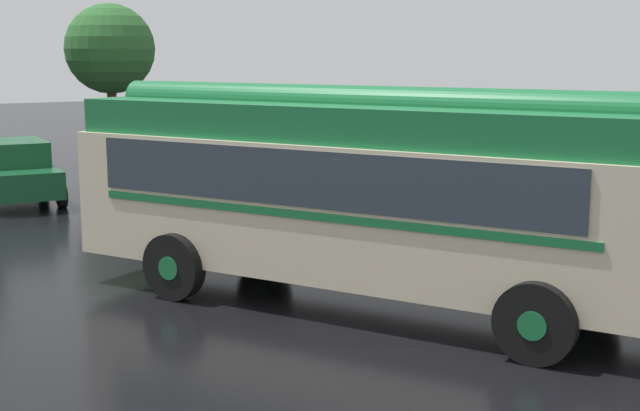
% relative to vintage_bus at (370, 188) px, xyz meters
% --- Properties ---
extents(ground_plane, '(120.00, 120.00, 0.00)m').
position_rel_vintage_bus_xyz_m(ground_plane, '(0.15, 0.51, -1.89)').
color(ground_plane, black).
extents(vintage_bus, '(6.94, 10.04, 3.49)m').
position_rel_vintage_bus_xyz_m(vintage_bus, '(0.00, 0.00, 0.00)').
color(vintage_bus, beige).
rests_on(vintage_bus, ground).
extents(car_mid_left, '(2.16, 4.30, 1.66)m').
position_rel_vintage_bus_xyz_m(car_mid_left, '(-2.53, 13.03, -1.05)').
color(car_mid_left, '#144C28').
rests_on(car_mid_left, ground).
extents(car_mid_right, '(2.20, 4.32, 1.66)m').
position_rel_vintage_bus_xyz_m(car_mid_right, '(0.70, 12.39, -1.05)').
color(car_mid_right, black).
rests_on(car_mid_right, ground).
extents(car_far_right, '(2.32, 4.37, 1.66)m').
position_rel_vintage_bus_xyz_m(car_far_right, '(3.13, 12.64, -1.05)').
color(car_far_right, black).
rests_on(car_far_right, ground).
extents(tree_centre, '(3.28, 3.28, 5.73)m').
position_rel_vintage_bus_xyz_m(tree_centre, '(2.77, 20.95, 2.22)').
color(tree_centre, '#4C3823').
rests_on(tree_centre, ground).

